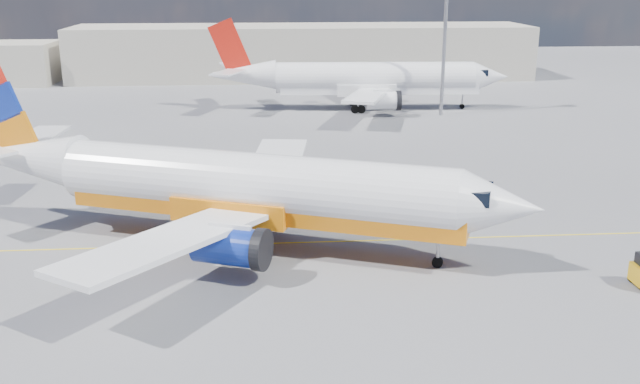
{
  "coord_description": "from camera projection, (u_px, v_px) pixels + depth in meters",
  "views": [
    {
      "loc": [
        -1.08,
        -37.37,
        15.59
      ],
      "look_at": [
        2.02,
        1.96,
        3.5
      ],
      "focal_mm": 40.0,
      "sensor_mm": 36.0,
      "label": 1
    }
  ],
  "objects": [
    {
      "name": "ground",
      "position": [
        287.0,
        262.0,
        40.27
      ],
      "size": [
        240.0,
        240.0,
        0.0
      ],
      "primitive_type": "plane",
      "color": "#5C5B60",
      "rests_on": "ground"
    },
    {
      "name": "taxi_line",
      "position": [
        286.0,
        243.0,
        43.12
      ],
      "size": [
        70.0,
        0.15,
        0.01
      ],
      "primitive_type": "cube",
      "color": "yellow",
      "rests_on": "ground"
    },
    {
      "name": "terminal_main",
      "position": [
        302.0,
        52.0,
        110.95
      ],
      "size": [
        70.0,
        14.0,
        8.0
      ],
      "primitive_type": "cube",
      "color": "#B5AE9C",
      "rests_on": "ground"
    },
    {
      "name": "main_jet",
      "position": [
        237.0,
        187.0,
        41.84
      ],
      "size": [
        35.65,
        26.93,
        10.91
      ],
      "rotation": [
        0.0,
        0.0,
        -0.38
      ],
      "color": "white",
      "rests_on": "ground"
    },
    {
      "name": "second_jet",
      "position": [
        365.0,
        79.0,
        84.69
      ],
      "size": [
        35.61,
        28.14,
        10.79
      ],
      "rotation": [
        0.0,
        0.0,
        -0.05
      ],
      "color": "white",
      "rests_on": "ground"
    },
    {
      "name": "floodlight_mast",
      "position": [
        446.0,
        10.0,
        78.74
      ],
      "size": [
        1.43,
        1.43,
        19.61
      ],
      "color": "#95959C",
      "rests_on": "ground"
    }
  ]
}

